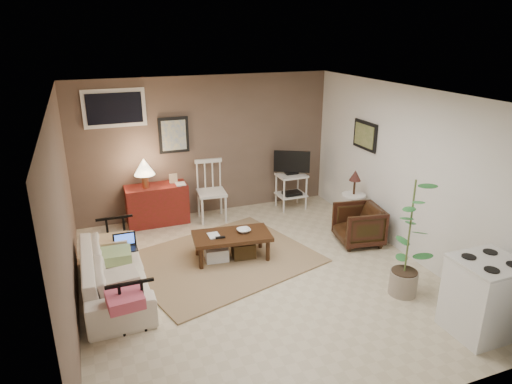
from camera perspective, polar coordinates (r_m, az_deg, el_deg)
name	(u,v)px	position (r m, az deg, el deg)	size (l,w,h in m)	color
floor	(259,277)	(6.18, 0.33, -10.59)	(5.00, 5.00, 0.00)	#C1B293
art_back	(174,135)	(7.75, -10.24, 7.01)	(0.50, 0.03, 0.60)	black
art_right	(365,135)	(7.49, 13.48, 6.89)	(0.03, 0.60, 0.45)	black
window	(114,108)	(7.54, -17.29, 9.97)	(0.96, 0.03, 0.60)	silver
rug	(222,259)	(6.60, -4.29, -8.41)	(2.46, 1.96, 0.02)	#8F7353
coffee_table	(231,244)	(6.53, -3.09, -6.56)	(1.15, 0.69, 0.41)	#39220F
sofa	(114,266)	(5.96, -17.37, -8.77)	(1.90, 0.56, 0.74)	silver
sofa_pillows	(118,267)	(5.72, -16.82, -8.96)	(0.37, 1.81, 0.13)	beige
sofa_end_rails	(123,268)	(5.98, -16.27, -9.07)	(0.51, 1.90, 0.64)	black
laptop	(125,244)	(6.21, -16.04, -6.27)	(0.29, 0.21, 0.20)	black
red_console	(156,201)	(7.80, -12.39, -1.09)	(1.01, 0.45, 1.16)	maroon
spindle_chair	(211,193)	(7.80, -5.61, -0.09)	(0.50, 0.50, 1.03)	silver
tv_stand	(292,178)	(8.25, 4.47, 1.71)	(0.58, 0.41, 1.08)	silver
side_table	(354,193)	(7.48, 12.13, -0.16)	(0.38, 0.38, 1.02)	silver
armchair	(359,223)	(7.13, 12.72, -3.82)	(0.64, 0.60, 0.66)	black
potted_plant	(409,235)	(5.76, 18.60, -5.06)	(0.38, 0.38, 1.52)	gray
stove	(484,297)	(5.54, 26.60, -11.63)	(0.67, 0.62, 0.87)	white
bowl	(244,226)	(6.49, -1.55, -4.24)	(0.19, 0.05, 0.19)	#39220F
book_table	(208,230)	(6.37, -6.00, -4.75)	(0.15, 0.02, 0.21)	#39220F
book_console	(175,179)	(7.64, -10.04, 1.60)	(0.16, 0.02, 0.21)	#39220F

